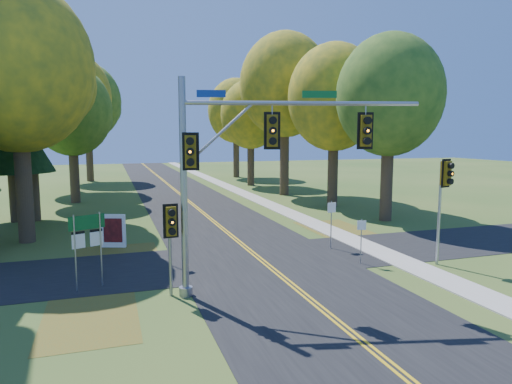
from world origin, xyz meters
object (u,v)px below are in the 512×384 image
object	(u,v)px
traffic_mast	(244,158)
east_signal_pole	(445,185)
info_kiosk	(113,231)
route_sign_cluster	(87,236)

from	to	relation	value
traffic_mast	east_signal_pole	world-z (taller)	traffic_mast
traffic_mast	info_kiosk	world-z (taller)	traffic_mast
route_sign_cluster	info_kiosk	size ratio (longest dim) A/B	1.68
east_signal_pole	info_kiosk	xyz separation A→B (m)	(-14.16, 8.15, -2.81)
route_sign_cluster	info_kiosk	xyz separation A→B (m)	(0.99, 6.58, -1.21)
traffic_mast	east_signal_pole	xyz separation A→B (m)	(9.65, 0.94, -1.43)
traffic_mast	east_signal_pole	distance (m)	9.80
traffic_mast	route_sign_cluster	bearing A→B (deg)	169.35
traffic_mast	info_kiosk	bearing A→B (deg)	130.30
east_signal_pole	route_sign_cluster	world-z (taller)	east_signal_pole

